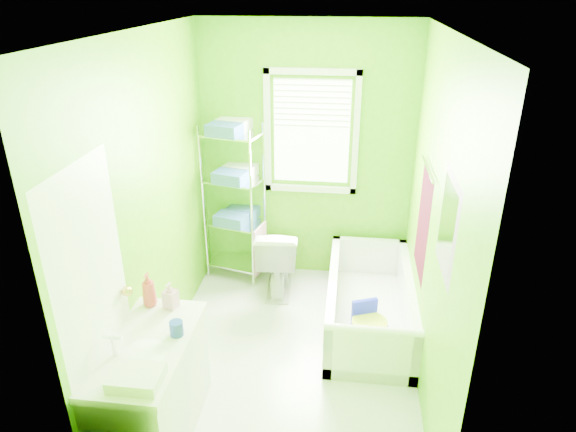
# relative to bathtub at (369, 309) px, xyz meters

# --- Properties ---
(ground) EXTENTS (2.90, 2.90, 0.00)m
(ground) POSITION_rel_bathtub_xyz_m (-0.68, -0.54, -0.16)
(ground) COLOR silver
(ground) RESTS_ON ground
(room_envelope) EXTENTS (2.14, 2.94, 2.62)m
(room_envelope) POSITION_rel_bathtub_xyz_m (-0.68, -0.54, 1.38)
(room_envelope) COLOR #50A307
(room_envelope) RESTS_ON ground
(window) EXTENTS (0.92, 0.05, 1.22)m
(window) POSITION_rel_bathtub_xyz_m (-0.63, 0.88, 1.45)
(window) COLOR white
(window) RESTS_ON ground
(door) EXTENTS (0.09, 0.80, 2.00)m
(door) POSITION_rel_bathtub_xyz_m (-1.71, -1.54, 0.84)
(door) COLOR white
(door) RESTS_ON ground
(right_wall_decor) EXTENTS (0.04, 1.48, 1.17)m
(right_wall_decor) POSITION_rel_bathtub_xyz_m (0.36, -0.56, 1.16)
(right_wall_decor) COLOR #450816
(right_wall_decor) RESTS_ON ground
(bathtub) EXTENTS (0.75, 1.60, 0.52)m
(bathtub) POSITION_rel_bathtub_xyz_m (0.00, 0.00, 0.00)
(bathtub) COLOR white
(bathtub) RESTS_ON ground
(toilet) EXTENTS (0.46, 0.74, 0.72)m
(toilet) POSITION_rel_bathtub_xyz_m (-0.91, 0.49, 0.20)
(toilet) COLOR white
(toilet) RESTS_ON ground
(vanity) EXTENTS (0.53, 1.02, 1.03)m
(vanity) POSITION_rel_bathtub_xyz_m (-1.48, -1.45, 0.25)
(vanity) COLOR silver
(vanity) RESTS_ON ground
(wire_shelf_unit) EXTENTS (0.62, 0.51, 1.68)m
(wire_shelf_unit) POSITION_rel_bathtub_xyz_m (-1.36, 0.72, 0.86)
(wire_shelf_unit) COLOR silver
(wire_shelf_unit) RESTS_ON ground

